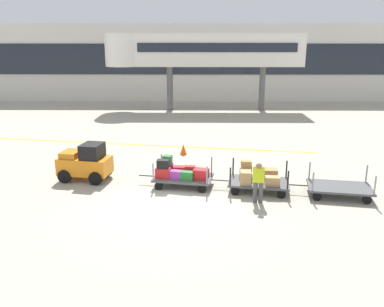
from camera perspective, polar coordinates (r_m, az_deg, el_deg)
ground_plane at (r=14.55m, az=-3.06°, el=-7.07°), size 120.00×120.00×0.00m
apron_lead_line at (r=22.61m, az=-7.74°, el=1.25°), size 19.19×3.34×0.01m
terminal_building at (r=39.40m, az=-0.71°, el=12.93°), size 54.94×2.51×7.20m
jet_bridge at (r=33.36m, az=0.56°, el=14.54°), size 16.04×3.00×6.21m
baggage_tug at (r=17.20m, az=-15.00°, el=-1.27°), size 2.26×1.54×1.58m
baggage_cart_lead at (r=15.96m, az=-1.69°, el=-2.86°), size 3.08×1.77×1.16m
baggage_cart_middle at (r=15.67m, az=9.36°, el=-3.54°), size 3.08×1.77×1.12m
baggage_cart_tail at (r=15.98m, az=20.34°, el=-4.60°), size 3.08×1.77×1.10m
baggage_handler at (r=14.39m, az=9.49°, el=-3.84°), size 0.48×0.50×1.56m
safety_cone_near at (r=20.42m, az=-1.24°, el=0.59°), size 0.36×0.36×0.55m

